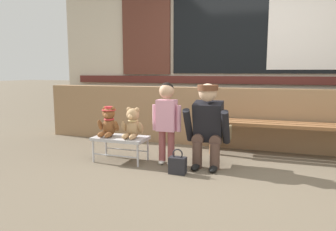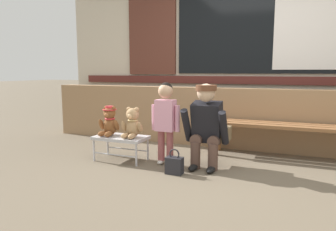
{
  "view_description": "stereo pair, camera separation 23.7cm",
  "coord_description": "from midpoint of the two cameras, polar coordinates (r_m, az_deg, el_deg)",
  "views": [
    {
      "loc": [
        0.37,
        -3.06,
        1.08
      ],
      "look_at": [
        -0.84,
        0.48,
        0.55
      ],
      "focal_mm": 33.26,
      "sensor_mm": 36.0,
      "label": 1
    },
    {
      "loc": [
        0.59,
        -2.98,
        1.08
      ],
      "look_at": [
        -0.84,
        0.48,
        0.55
      ],
      "focal_mm": 33.26,
      "sensor_mm": 36.0,
      "label": 2
    }
  ],
  "objects": [
    {
      "name": "child_standing",
      "position": [
        3.57,
        1.45,
        0.21
      ],
      "size": [
        0.35,
        0.18,
        0.96
      ],
      "color": "#994C4C",
      "rests_on": "ground"
    },
    {
      "name": "shop_facade",
      "position": [
        5.02,
        17.43,
        14.88
      ],
      "size": [
        6.48,
        0.26,
        3.39
      ],
      "color": "beige",
      "rests_on": "ground"
    },
    {
      "name": "ground_plane",
      "position": [
        3.24,
        12.91,
        -11.6
      ],
      "size": [
        60.0,
        60.0,
        0.0
      ],
      "primitive_type": "plane",
      "color": "brown"
    },
    {
      "name": "teddy_bear_with_hat",
      "position": [
        3.86,
        -8.99,
        -1.08
      ],
      "size": [
        0.28,
        0.27,
        0.36
      ],
      "color": "brown",
      "rests_on": "small_display_bench"
    },
    {
      "name": "handbag_on_ground",
      "position": [
        3.34,
        3.22,
        -9.07
      ],
      "size": [
        0.18,
        0.11,
        0.27
      ],
      "color": "#232328",
      "rests_on": "ground"
    },
    {
      "name": "small_display_bench",
      "position": [
        3.82,
        -6.89,
        -4.3
      ],
      "size": [
        0.64,
        0.36,
        0.3
      ],
      "color": "#BCBCC1",
      "rests_on": "ground"
    },
    {
      "name": "wooden_bench_long",
      "position": [
        4.14,
        23.76,
        -2.46
      ],
      "size": [
        2.1,
        0.4,
        0.44
      ],
      "color": "brown",
      "rests_on": "ground"
    },
    {
      "name": "adult_crouching",
      "position": [
        3.52,
        9.15,
        -1.85
      ],
      "size": [
        0.5,
        0.49,
        0.95
      ],
      "color": "brown",
      "rests_on": "ground"
    },
    {
      "name": "teddy_bear_plain",
      "position": [
        3.71,
        -4.77,
        -1.53
      ],
      "size": [
        0.28,
        0.26,
        0.36
      ],
      "color": "tan",
      "rests_on": "small_display_bench"
    },
    {
      "name": "brick_low_wall",
      "position": [
        4.52,
        16.11,
        -0.59
      ],
      "size": [
        6.35,
        0.25,
        0.85
      ],
      "primitive_type": "cube",
      "color": "#997551",
      "rests_on": "ground"
    }
  ]
}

